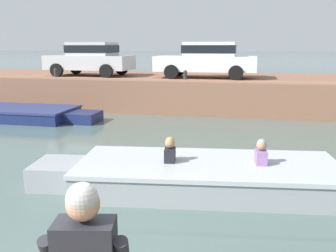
% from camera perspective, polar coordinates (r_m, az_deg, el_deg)
% --- Properties ---
extents(ground_plane, '(400.00, 400.00, 0.00)m').
position_cam_1_polar(ground_plane, '(8.92, 0.33, -5.64)').
color(ground_plane, '#4C605B').
extents(far_quay_wall, '(60.00, 6.00, 1.35)m').
position_cam_1_polar(far_quay_wall, '(17.51, 6.70, 5.31)').
color(far_quay_wall, brown).
rests_on(far_quay_wall, ground).
extents(far_wall_coping, '(60.00, 0.24, 0.08)m').
position_cam_1_polar(far_wall_coping, '(14.59, 5.54, 6.81)').
color(far_wall_coping, '#9F6C52').
rests_on(far_wall_coping, far_quay_wall).
extents(boat_moored_west_navy, '(6.71, 2.16, 0.45)m').
position_cam_1_polar(boat_moored_west_navy, '(15.49, -23.13, 1.85)').
color(boat_moored_west_navy, navy).
rests_on(boat_moored_west_navy, ground).
extents(motorboat_passing, '(6.09, 2.63, 1.03)m').
position_cam_1_polar(motorboat_passing, '(7.28, 4.24, -7.51)').
color(motorboat_passing, '#93999E').
rests_on(motorboat_passing, ground).
extents(car_leftmost_silver, '(3.97, 2.09, 1.54)m').
position_cam_1_polar(car_leftmost_silver, '(18.01, -11.68, 10.18)').
color(car_leftmost_silver, '#B7BABC').
rests_on(car_leftmost_silver, far_quay_wall).
extents(car_left_inner_white, '(4.35, 2.00, 1.54)m').
position_cam_1_polar(car_left_inner_white, '(16.54, 5.99, 10.22)').
color(car_left_inner_white, white).
rests_on(car_left_inner_white, far_quay_wall).
extents(mooring_bollard_west, '(0.15, 0.15, 0.44)m').
position_cam_1_polar(mooring_bollard_west, '(16.73, -16.75, 7.72)').
color(mooring_bollard_west, '#2D2B28').
rests_on(mooring_bollard_west, far_quay_wall).
extents(mooring_bollard_mid, '(0.15, 0.15, 0.44)m').
position_cam_1_polar(mooring_bollard_mid, '(14.82, 2.63, 7.71)').
color(mooring_bollard_mid, '#2D2B28').
rests_on(mooring_bollard_mid, far_quay_wall).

